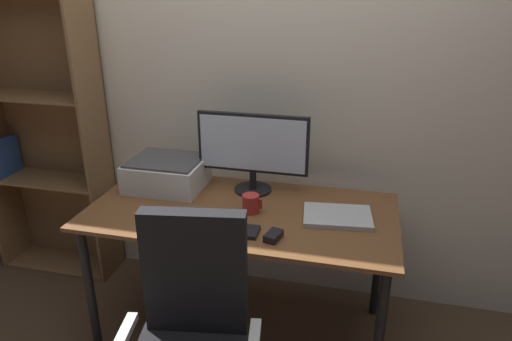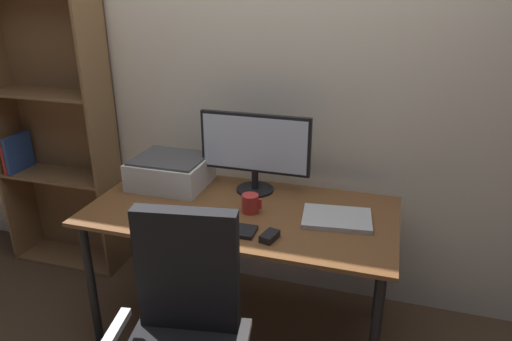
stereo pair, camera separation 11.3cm
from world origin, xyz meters
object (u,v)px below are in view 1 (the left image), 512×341
object	(u,v)px
desk	(241,224)
keyboard	(227,229)
monitor	(252,148)
printer	(167,173)
coffee_mug	(251,204)
laptop	(337,216)
mouse	(273,236)
bookshelf	(46,138)

from	to	relation	value
desk	keyboard	xyz separation A→B (m)	(-0.01, -0.22, 0.09)
desk	monitor	size ratio (longest dim) A/B	2.58
monitor	printer	bearing A→B (deg)	-172.93
coffee_mug	laptop	bearing A→B (deg)	4.89
keyboard	coffee_mug	world-z (taller)	coffee_mug
mouse	coffee_mug	distance (m)	0.28
mouse	bookshelf	world-z (taller)	bookshelf
printer	bookshelf	world-z (taller)	bookshelf
desk	keyboard	distance (m)	0.24
mouse	laptop	bearing A→B (deg)	59.82
keyboard	laptop	size ratio (longest dim) A/B	0.91
monitor	keyboard	xyz separation A→B (m)	(-0.00, -0.45, -0.24)
coffee_mug	desk	bearing A→B (deg)	166.57
printer	bookshelf	distance (m)	0.92
keyboard	mouse	world-z (taller)	mouse
monitor	printer	size ratio (longest dim) A/B	1.47
monitor	mouse	distance (m)	0.57
monitor	bookshelf	world-z (taller)	bookshelf
laptop	bookshelf	xyz separation A→B (m)	(-1.84, 0.36, 0.13)
laptop	monitor	bearing A→B (deg)	149.15
monitor	bookshelf	distance (m)	1.38
mouse	laptop	size ratio (longest dim) A/B	0.30
bookshelf	coffee_mug	bearing A→B (deg)	-15.49
monitor	laptop	xyz separation A→B (m)	(0.47, -0.21, -0.23)
coffee_mug	printer	distance (m)	0.56
keyboard	coffee_mug	bearing A→B (deg)	73.41
monitor	mouse	xyz separation A→B (m)	(0.21, -0.47, -0.23)
coffee_mug	printer	world-z (taller)	printer
monitor	coffee_mug	world-z (taller)	monitor
desk	keyboard	world-z (taller)	keyboard
monitor	bookshelf	size ratio (longest dim) A/B	0.33
laptop	bookshelf	bearing A→B (deg)	162.31
desk	laptop	distance (m)	0.48
keyboard	bookshelf	distance (m)	1.49
coffee_mug	laptop	world-z (taller)	coffee_mug
monitor	printer	world-z (taller)	monitor
mouse	printer	world-z (taller)	printer
monitor	mouse	world-z (taller)	monitor
laptop	bookshelf	distance (m)	1.87
printer	laptop	bearing A→B (deg)	-9.30
printer	mouse	bearing A→B (deg)	-31.47
keyboard	mouse	size ratio (longest dim) A/B	3.02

